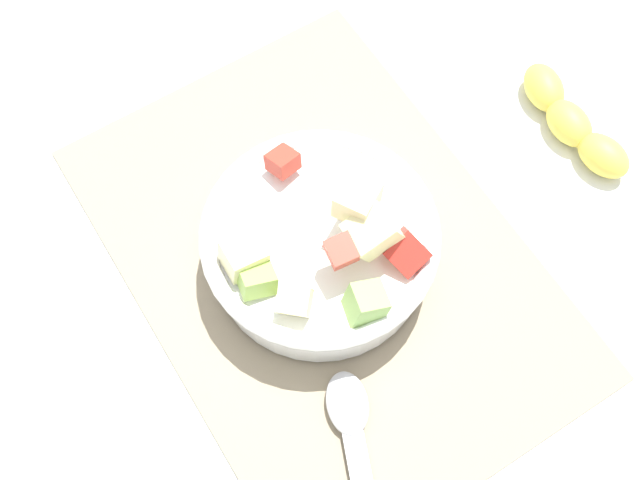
# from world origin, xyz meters

# --- Properties ---
(ground_plane) EXTENTS (2.40, 2.40, 0.00)m
(ground_plane) POSITION_xyz_m (0.00, 0.00, 0.00)
(ground_plane) COLOR silver
(placemat) EXTENTS (0.48, 0.34, 0.01)m
(placemat) POSITION_xyz_m (0.00, 0.00, 0.00)
(placemat) COLOR gray
(placemat) RESTS_ON ground_plane
(salad_bowl) EXTENTS (0.21, 0.21, 0.12)m
(salad_bowl) POSITION_xyz_m (-0.00, 0.01, 0.04)
(salad_bowl) COLOR white
(salad_bowl) RESTS_ON placemat
(serving_spoon) EXTENTS (0.19, 0.10, 0.01)m
(serving_spoon) POSITION_xyz_m (-0.16, 0.07, 0.01)
(serving_spoon) COLOR #B7B7BC
(serving_spoon) RESTS_ON placemat
(banana_whole) EXTENTS (0.15, 0.05, 0.04)m
(banana_whole) POSITION_xyz_m (-0.01, -0.28, 0.02)
(banana_whole) COLOR yellow
(banana_whole) RESTS_ON ground_plane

